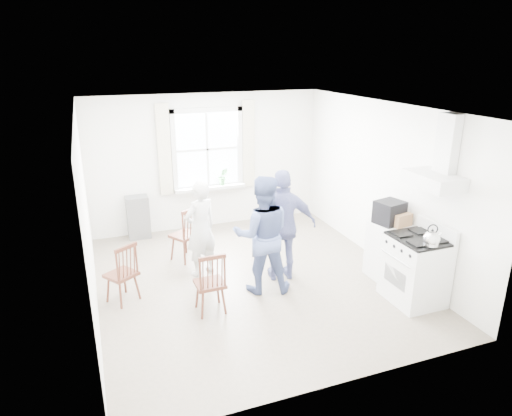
{
  "coord_description": "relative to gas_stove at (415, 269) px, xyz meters",
  "views": [
    {
      "loc": [
        -2.13,
        -5.89,
        3.33
      ],
      "look_at": [
        0.14,
        0.2,
        1.08
      ],
      "focal_mm": 32.0,
      "sensor_mm": 36.0,
      "label": 1
    }
  ],
  "objects": [
    {
      "name": "windsor_chair_c",
      "position": [
        -3.76,
        1.33,
        0.06
      ],
      "size": [
        0.51,
        0.51,
        0.89
      ],
      "color": "#482217",
      "rests_on": "ground"
    },
    {
      "name": "gas_stove",
      "position": [
        0.0,
        0.0,
        0.0
      ],
      "size": [
        0.68,
        0.76,
        1.12
      ],
      "color": "silver",
      "rests_on": "ground"
    },
    {
      "name": "person_right",
      "position": [
        -1.44,
        1.27,
        0.37
      ],
      "size": [
        1.2,
        1.2,
        1.71
      ],
      "primitive_type": "imported",
      "rotation": [
        0.0,
        0.0,
        2.92
      ],
      "color": "navy",
      "rests_on": "ground"
    },
    {
      "name": "windsor_chair_b",
      "position": [
        -2.73,
        0.62,
        0.06
      ],
      "size": [
        0.38,
        0.38,
        0.89
      ],
      "color": "#482217",
      "rests_on": "ground"
    },
    {
      "name": "person_mid",
      "position": [
        -1.87,
        1.03,
        0.38
      ],
      "size": [
        1.03,
        1.03,
        1.73
      ],
      "primitive_type": "imported",
      "rotation": [
        0.0,
        0.0,
        2.87
      ],
      "color": "#4D5C8F",
      "rests_on": "ground"
    },
    {
      "name": "windsor_chair_a",
      "position": [
        -2.65,
        2.35,
        0.09
      ],
      "size": [
        0.54,
        0.54,
        0.94
      ],
      "color": "#482217",
      "rests_on": "ground"
    },
    {
      "name": "room_shell",
      "position": [
        -1.91,
        1.35,
        0.82
      ],
      "size": [
        4.62,
        5.12,
        2.64
      ],
      "color": "gray",
      "rests_on": "ground"
    },
    {
      "name": "window_assembly",
      "position": [
        -1.91,
        3.8,
        0.98
      ],
      "size": [
        1.88,
        0.24,
        1.7
      ],
      "color": "white",
      "rests_on": "room_shell"
    },
    {
      "name": "stereo_stack",
      "position": [
        0.03,
        0.71,
        0.59
      ],
      "size": [
        0.45,
        0.42,
        0.34
      ],
      "color": "black",
      "rests_on": "low_cabinet"
    },
    {
      "name": "kettle",
      "position": [
        -0.06,
        -0.29,
        0.57
      ],
      "size": [
        0.22,
        0.22,
        0.3
      ],
      "color": "silver",
      "rests_on": "gas_stove"
    },
    {
      "name": "low_cabinet",
      "position": [
        0.07,
        0.7,
        -0.03
      ],
      "size": [
        0.5,
        0.55,
        0.9
      ],
      "primitive_type": "cube",
      "color": "silver",
      "rests_on": "ground"
    },
    {
      "name": "shelf_unit",
      "position": [
        -3.31,
        3.68,
        -0.08
      ],
      "size": [
        0.4,
        0.3,
        0.8
      ],
      "primitive_type": "cube",
      "color": "slate",
      "rests_on": "ground"
    },
    {
      "name": "person_left",
      "position": [
        -2.57,
        1.82,
        0.27
      ],
      "size": [
        0.72,
        0.72,
        1.51
      ],
      "primitive_type": "imported",
      "rotation": [
        0.0,
        0.0,
        3.54
      ],
      "color": "silver",
      "rests_on": "ground"
    },
    {
      "name": "range_hood",
      "position": [
        0.16,
        -0.0,
        1.42
      ],
      "size": [
        0.45,
        0.76,
        0.94
      ],
      "color": "silver",
      "rests_on": "room_shell"
    },
    {
      "name": "potted_plant",
      "position": [
        -1.64,
        3.71,
        0.53
      ],
      "size": [
        0.22,
        0.22,
        0.33
      ],
      "primitive_type": "imported",
      "rotation": [
        0.0,
        0.0,
        -0.21
      ],
      "color": "#377C39",
      "rests_on": "window_assembly"
    },
    {
      "name": "cardboard_box",
      "position": [
        0.13,
        0.58,
        0.51
      ],
      "size": [
        0.32,
        0.26,
        0.19
      ],
      "primitive_type": "cube",
      "rotation": [
        0.0,
        0.0,
        0.17
      ],
      "color": "#A2754E",
      "rests_on": "low_cabinet"
    }
  ]
}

